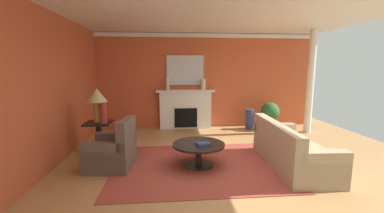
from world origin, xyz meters
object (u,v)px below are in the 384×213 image
potted_plant (270,114)px  vase_on_side_table (103,113)px  fireplace (186,110)px  armchair_near_window (113,152)px  vase_mantel_right (203,85)px  vase_tall_corner (250,119)px  coffee_table (199,149)px  sofa (290,151)px  mantel_mirror (185,70)px  side_table (99,135)px  table_lamp (97,98)px  vase_mantel_left (168,84)px

potted_plant → vase_on_side_table: bearing=-157.6°
fireplace → armchair_near_window: bearing=-117.5°
fireplace → vase_mantel_right: bearing=-5.1°
vase_tall_corner → vase_on_side_table: bearing=-153.4°
fireplace → vase_mantel_right: vase_mantel_right is taller
coffee_table → sofa: bearing=-5.0°
armchair_near_window → vase_on_side_table: 1.05m
fireplace → sofa: 3.73m
mantel_mirror → side_table: mantel_mirror is taller
table_lamp → fireplace: bearing=45.8°
sofa → potted_plant: size_ratio=2.57×
armchair_near_window → coffee_table: 1.63m
mantel_mirror → vase_tall_corner: bearing=-12.0°
table_lamp → vase_tall_corner: table_lamp is taller
vase_on_side_table → potted_plant: size_ratio=0.52×
vase_tall_corner → potted_plant: size_ratio=0.74×
table_lamp → vase_tall_corner: (4.05, 1.83, -0.92)m
vase_mantel_left → potted_plant: 3.27m
table_lamp → side_table: bearing=-90.0°
fireplace → vase_tall_corner: fireplace is taller
fireplace → vase_on_side_table: (-1.92, -2.25, 0.35)m
coffee_table → table_lamp: size_ratio=1.33×
vase_on_side_table → armchair_near_window: bearing=-66.4°
mantel_mirror → table_lamp: mantel_mirror is taller
vase_mantel_left → table_lamp: bearing=-126.2°
side_table → vase_on_side_table: size_ratio=1.61×
mantel_mirror → side_table: 3.37m
vase_on_side_table → potted_plant: 4.88m
coffee_table → vase_mantel_right: (0.50, 3.04, 1.04)m
armchair_near_window → fireplace: bearing=62.5°
side_table → coffee_table: bearing=-24.5°
sofa → coffee_table: 1.77m
vase_on_side_table → potted_plant: (4.50, 1.85, -0.42)m
mantel_mirror → vase_mantel_left: mantel_mirror is taller
vase_on_side_table → potted_plant: bearing=22.4°
vase_mantel_left → vase_on_side_table: bearing=-121.9°
vase_mantel_right → potted_plant: vase_mantel_right is taller
side_table → vase_mantel_left: (1.52, 2.08, 1.00)m
coffee_table → vase_on_side_table: (-1.97, 0.85, 0.58)m
fireplace → table_lamp: bearing=-134.2°
coffee_table → side_table: (-2.12, 0.97, 0.06)m
fireplace → table_lamp: (-2.07, -2.13, 0.65)m
vase_mantel_left → armchair_near_window: bearing=-109.0°
vase_tall_corner → vase_on_side_table: size_ratio=1.42×
vase_mantel_right → vase_mantel_left: (-1.10, 0.00, 0.03)m
table_lamp → vase_mantel_left: (1.52, 2.08, 0.18)m
side_table → armchair_near_window: bearing=-61.4°
fireplace → vase_mantel_left: size_ratio=4.62×
table_lamp → vase_tall_corner: 4.53m
sofa → vase_mantel_left: (-2.36, 3.20, 1.10)m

